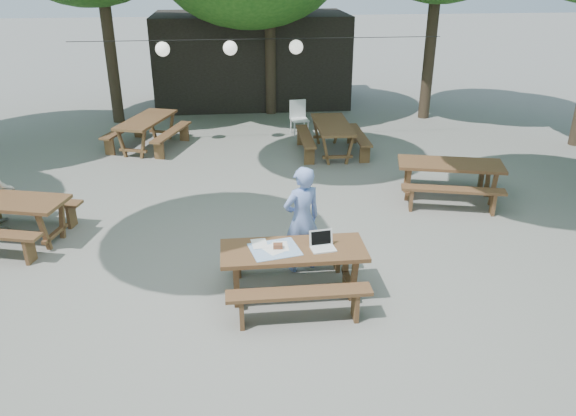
{
  "coord_description": "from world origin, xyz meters",
  "views": [
    {
      "loc": [
        -0.29,
        -7.95,
        4.42
      ],
      "look_at": [
        0.51,
        -0.5,
        1.05
      ],
      "focal_mm": 35.0,
      "sensor_mm": 36.0,
      "label": 1
    }
  ],
  "objects_px": {
    "main_picnic_table": "(293,271)",
    "picnic_table_nw": "(9,219)",
    "woman": "(302,219)",
    "plastic_chair": "(299,125)"
  },
  "relations": [
    {
      "from": "main_picnic_table",
      "to": "picnic_table_nw",
      "type": "bearing_deg",
      "value": 154.19
    },
    {
      "from": "picnic_table_nw",
      "to": "woman",
      "type": "xyz_separation_m",
      "value": [
        4.77,
        -1.46,
        0.44
      ]
    },
    {
      "from": "main_picnic_table",
      "to": "plastic_chair",
      "type": "height_order",
      "value": "plastic_chair"
    },
    {
      "from": "woman",
      "to": "picnic_table_nw",
      "type": "bearing_deg",
      "value": -38.21
    },
    {
      "from": "main_picnic_table",
      "to": "picnic_table_nw",
      "type": "distance_m",
      "value": 5.06
    },
    {
      "from": "woman",
      "to": "plastic_chair",
      "type": "xyz_separation_m",
      "value": [
        0.86,
        7.13,
        -0.58
      ]
    },
    {
      "from": "plastic_chair",
      "to": "picnic_table_nw",
      "type": "bearing_deg",
      "value": -143.23
    },
    {
      "from": "plastic_chair",
      "to": "woman",
      "type": "bearing_deg",
      "value": -105.35
    },
    {
      "from": "woman",
      "to": "plastic_chair",
      "type": "relative_size",
      "value": 1.85
    },
    {
      "from": "picnic_table_nw",
      "to": "plastic_chair",
      "type": "relative_size",
      "value": 2.5
    }
  ]
}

